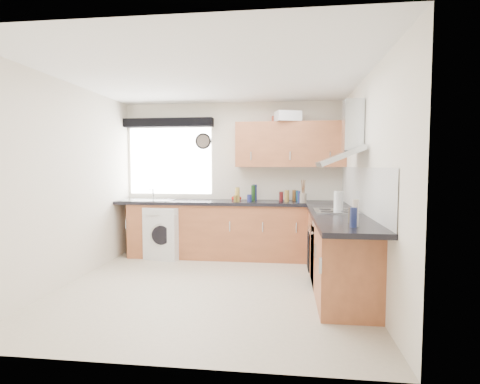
# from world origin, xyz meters

# --- Properties ---
(ground_plane) EXTENTS (3.60, 3.60, 0.00)m
(ground_plane) POSITION_xyz_m (0.00, 0.00, 0.00)
(ground_plane) COLOR beige
(ceiling) EXTENTS (3.60, 3.60, 0.02)m
(ceiling) POSITION_xyz_m (0.00, 0.00, 2.50)
(ceiling) COLOR white
(ceiling) RESTS_ON wall_back
(wall_back) EXTENTS (3.60, 0.02, 2.50)m
(wall_back) POSITION_xyz_m (0.00, 1.80, 1.25)
(wall_back) COLOR silver
(wall_back) RESTS_ON ground_plane
(wall_front) EXTENTS (3.60, 0.02, 2.50)m
(wall_front) POSITION_xyz_m (0.00, -1.80, 1.25)
(wall_front) COLOR silver
(wall_front) RESTS_ON ground_plane
(wall_left) EXTENTS (0.02, 3.60, 2.50)m
(wall_left) POSITION_xyz_m (-1.80, 0.00, 1.25)
(wall_left) COLOR silver
(wall_left) RESTS_ON ground_plane
(wall_right) EXTENTS (0.02, 3.60, 2.50)m
(wall_right) POSITION_xyz_m (1.80, 0.00, 1.25)
(wall_right) COLOR silver
(wall_right) RESTS_ON ground_plane
(window) EXTENTS (1.40, 0.02, 1.10)m
(window) POSITION_xyz_m (-1.05, 1.79, 1.55)
(window) COLOR silver
(window) RESTS_ON wall_back
(window_blind) EXTENTS (1.50, 0.18, 0.14)m
(window_blind) POSITION_xyz_m (-1.05, 1.70, 2.18)
(window_blind) COLOR black
(window_blind) RESTS_ON wall_back
(splashback) EXTENTS (0.01, 3.00, 0.54)m
(splashback) POSITION_xyz_m (1.79, 0.30, 1.18)
(splashback) COLOR white
(splashback) RESTS_ON wall_right
(base_cab_back) EXTENTS (3.00, 0.58, 0.86)m
(base_cab_back) POSITION_xyz_m (-0.10, 1.51, 0.43)
(base_cab_back) COLOR brown
(base_cab_back) RESTS_ON ground_plane
(base_cab_corner) EXTENTS (0.60, 0.60, 0.86)m
(base_cab_corner) POSITION_xyz_m (1.50, 1.50, 0.43)
(base_cab_corner) COLOR brown
(base_cab_corner) RESTS_ON ground_plane
(base_cab_right) EXTENTS (0.58, 2.10, 0.86)m
(base_cab_right) POSITION_xyz_m (1.51, 0.15, 0.43)
(base_cab_right) COLOR brown
(base_cab_right) RESTS_ON ground_plane
(worktop_back) EXTENTS (3.60, 0.62, 0.05)m
(worktop_back) POSITION_xyz_m (0.00, 1.50, 0.89)
(worktop_back) COLOR black
(worktop_back) RESTS_ON base_cab_back
(worktop_right) EXTENTS (0.62, 2.42, 0.05)m
(worktop_right) POSITION_xyz_m (1.50, 0.00, 0.89)
(worktop_right) COLOR black
(worktop_right) RESTS_ON base_cab_right
(sink) EXTENTS (0.84, 0.46, 0.10)m
(sink) POSITION_xyz_m (-1.33, 1.50, 0.95)
(sink) COLOR #B3BBC3
(sink) RESTS_ON worktop_back
(oven) EXTENTS (0.56, 0.58, 0.85)m
(oven) POSITION_xyz_m (1.50, 0.30, 0.42)
(oven) COLOR black
(oven) RESTS_ON ground_plane
(hob_plate) EXTENTS (0.52, 0.52, 0.01)m
(hob_plate) POSITION_xyz_m (1.50, 0.30, 0.92)
(hob_plate) COLOR #B3BBC3
(hob_plate) RESTS_ON worktop_right
(extractor_hood) EXTENTS (0.52, 0.78, 0.66)m
(extractor_hood) POSITION_xyz_m (1.60, 0.30, 1.77)
(extractor_hood) COLOR #B3BBC3
(extractor_hood) RESTS_ON wall_right
(upper_cabinets) EXTENTS (1.70, 0.35, 0.70)m
(upper_cabinets) POSITION_xyz_m (0.95, 1.62, 1.80)
(upper_cabinets) COLOR brown
(upper_cabinets) RESTS_ON wall_back
(washing_machine) EXTENTS (0.65, 0.64, 0.81)m
(washing_machine) POSITION_xyz_m (-1.00, 1.40, 0.41)
(washing_machine) COLOR silver
(washing_machine) RESTS_ON ground_plane
(wall_clock) EXTENTS (0.27, 0.04, 0.27)m
(wall_clock) POSITION_xyz_m (-0.48, 1.78, 1.88)
(wall_clock) COLOR black
(wall_clock) RESTS_ON wall_back
(casserole) EXTENTS (0.43, 0.37, 0.15)m
(casserole) POSITION_xyz_m (0.91, 1.52, 2.23)
(casserole) COLOR silver
(casserole) RESTS_ON upper_cabinets
(storage_box) EXTENTS (0.23, 0.20, 0.10)m
(storage_box) POSITION_xyz_m (0.77, 1.72, 2.20)
(storage_box) COLOR #B3462C
(storage_box) RESTS_ON upper_cabinets
(utensil_pot) EXTENTS (0.11, 0.11, 0.14)m
(utensil_pot) POSITION_xyz_m (1.15, 1.35, 0.98)
(utensil_pot) COLOR gray
(utensil_pot) RESTS_ON worktop_back
(kitchen_roll) EXTENTS (0.13, 0.13, 0.25)m
(kitchen_roll) POSITION_xyz_m (1.53, 0.34, 1.03)
(kitchen_roll) COLOR silver
(kitchen_roll) RESTS_ON worktop_right
(tomato_cluster) EXTENTS (0.15, 0.15, 0.06)m
(tomato_cluster) POSITION_xyz_m (0.09, 1.65, 0.94)
(tomato_cluster) COLOR #AA0F06
(tomato_cluster) RESTS_ON worktop_back
(jar_0) EXTENTS (0.07, 0.07, 0.11)m
(jar_0) POSITION_xyz_m (0.32, 1.46, 0.96)
(jar_0) COLOR navy
(jar_0) RESTS_ON worktop_back
(jar_1) EXTENTS (0.06, 0.06, 0.25)m
(jar_1) POSITION_xyz_m (0.37, 1.58, 1.03)
(jar_1) COLOR #143312
(jar_1) RESTS_ON worktop_back
(jar_2) EXTENTS (0.06, 0.06, 0.15)m
(jar_2) POSITION_xyz_m (0.82, 1.54, 0.99)
(jar_2) COLOR #501012
(jar_2) RESTS_ON worktop_back
(jar_3) EXTENTS (0.06, 0.06, 0.17)m
(jar_3) POSITION_xyz_m (1.02, 1.64, 1.00)
(jar_3) COLOR brown
(jar_3) RESTS_ON worktop_back
(jar_4) EXTENTS (0.07, 0.07, 0.22)m
(jar_4) POSITION_xyz_m (0.14, 1.42, 1.02)
(jar_4) COLOR olive
(jar_4) RESTS_ON worktop_back
(jar_5) EXTENTS (0.07, 0.07, 0.26)m
(jar_5) POSITION_xyz_m (0.39, 1.65, 1.04)
(jar_5) COLOR navy
(jar_5) RESTS_ON worktop_back
(jar_6) EXTENTS (0.04, 0.04, 0.18)m
(jar_6) POSITION_xyz_m (1.09, 1.38, 1.00)
(jar_6) COLOR navy
(jar_6) RESTS_ON worktop_back
(jar_7) EXTENTS (0.06, 0.06, 0.16)m
(jar_7) POSITION_xyz_m (0.90, 1.66, 0.99)
(jar_7) COLOR #4F1D10
(jar_7) RESTS_ON worktop_back
(jar_8) EXTENTS (0.06, 0.06, 0.14)m
(jar_8) POSITION_xyz_m (0.81, 1.61, 0.98)
(jar_8) COLOR #9C9485
(jar_8) RESTS_ON worktop_back
(jar_9) EXTENTS (0.06, 0.06, 0.10)m
(jar_9) POSITION_xyz_m (0.12, 1.38, 0.96)
(jar_9) COLOR brown
(jar_9) RESTS_ON worktop_back
(jar_10) EXTENTS (0.06, 0.06, 0.16)m
(jar_10) POSITION_xyz_m (1.06, 1.68, 0.99)
(jar_10) COLOR #175373
(jar_10) RESTS_ON worktop_back
(jar_11) EXTENTS (0.07, 0.07, 0.18)m
(jar_11) POSITION_xyz_m (0.91, 1.47, 1.00)
(jar_11) COLOR olive
(jar_11) RESTS_ON worktop_back
(bottle_0) EXTENTS (0.05, 0.05, 0.15)m
(bottle_0) POSITION_xyz_m (1.52, -0.61, 0.99)
(bottle_0) COLOR #3B3120
(bottle_0) RESTS_ON worktop_right
(bottle_1) EXTENTS (0.06, 0.06, 0.25)m
(bottle_1) POSITION_xyz_m (1.52, -0.85, 1.04)
(bottle_1) COLOR #B6AB9B
(bottle_1) RESTS_ON worktop_right
(bottle_2) EXTENTS (0.06, 0.06, 0.18)m
(bottle_2) POSITION_xyz_m (1.50, -0.89, 1.00)
(bottle_2) COLOR #161F4B
(bottle_2) RESTS_ON worktop_right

